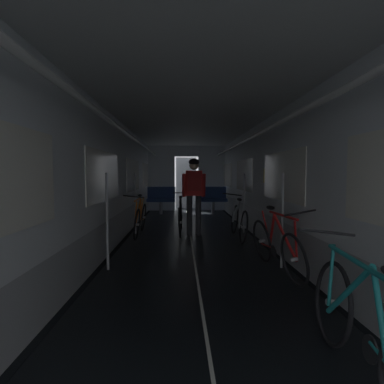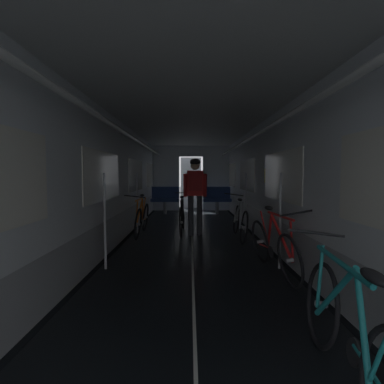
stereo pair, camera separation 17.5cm
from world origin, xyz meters
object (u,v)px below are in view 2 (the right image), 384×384
Objects in this scene: bicycle_red at (273,246)px; bicycle_black_in_aisle at (182,217)px; bench_seat_far_left at (165,198)px; bench_seat_far_right at (217,198)px; bicycle_silver at (240,221)px; bicycle_orange at (142,218)px; person_cyclist_aisle at (195,188)px; bicycle_teal at (349,333)px.

bicycle_red reaches higher than bicycle_black_in_aisle.
bench_seat_far_left is 0.58× the size of bicycle_black_in_aisle.
bench_seat_far_left reaches higher than bicycle_black_in_aisle.
bench_seat_far_right is (1.80, 0.00, 0.00)m from bench_seat_far_left.
bicycle_black_in_aisle is (-1.25, 0.60, 0.00)m from bicycle_silver.
bicycle_black_in_aisle is (0.68, -3.37, -0.18)m from bench_seat_far_left.
bicycle_black_in_aisle is (0.91, 0.19, 0.00)m from bicycle_orange.
person_cyclist_aisle reaches higher than bicycle_black_in_aisle.
bench_seat_far_right is at bearing 71.57° from bicycle_black_in_aisle.
bicycle_orange is (-0.23, -3.56, -0.19)m from bench_seat_far_left.
bicycle_teal is at bearing -94.15° from bicycle_red.
bicycle_silver is (1.93, -3.98, -0.19)m from bench_seat_far_left.
bench_seat_far_left is 0.58× the size of bicycle_orange.
bicycle_silver is at bearing -25.73° from bicycle_black_in_aisle.
bench_seat_far_right is at bearing 60.34° from bicycle_orange.
person_cyclist_aisle is (-0.82, -3.64, 0.50)m from bench_seat_far_right.
bicycle_silver is 1.00× the size of bicycle_black_in_aisle.
bicycle_teal is at bearing -66.65° from bicycle_orange.
bench_seat_far_right is 4.11m from bicycle_orange.
bicycle_red is (2.26, -2.61, -0.00)m from bicycle_orange.
bench_seat_far_left is at bearing 86.31° from bicycle_orange.
bicycle_red is (0.10, -2.20, -0.00)m from bicycle_silver.
bicycle_black_in_aisle is at bearing -108.43° from bench_seat_far_right.
bench_seat_far_left reaches higher than bicycle_orange.
bicycle_teal is (1.86, -8.41, -0.19)m from bench_seat_far_left.
bench_seat_far_right and bicycle_silver have the same top height.
bench_seat_far_left is 1.00× the size of bench_seat_far_right.
bicycle_black_in_aisle is (-1.19, 5.04, 0.00)m from bicycle_teal.
bicycle_teal is 5.28m from bicycle_orange.
person_cyclist_aisle is at bearing -74.90° from bench_seat_far_left.
person_cyclist_aisle is at bearing 100.46° from bicycle_teal.
bicycle_teal is 4.90m from person_cyclist_aisle.
bicycle_silver is at bearing -88.14° from bench_seat_far_right.
bicycle_orange is at bearing 113.35° from bicycle_teal.
bicycle_teal is 0.98× the size of person_cyclist_aisle.
bicycle_red is 3.11m from bicycle_black_in_aisle.
bicycle_orange is (-2.09, 4.85, -0.00)m from bicycle_teal.
bicycle_teal is 1.00× the size of bicycle_silver.
bicycle_silver is at bearing -64.11° from bench_seat_far_left.
bicycle_teal is 1.00× the size of bicycle_black_in_aisle.
bicycle_black_in_aisle is at bearing 139.00° from person_cyclist_aisle.
person_cyclist_aisle is at bearing 112.37° from bicycle_red.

